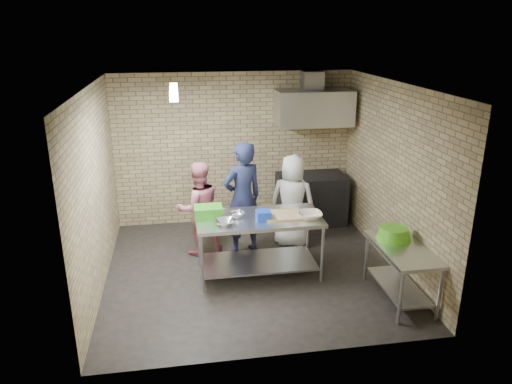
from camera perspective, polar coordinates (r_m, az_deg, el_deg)
floor at (r=7.30m, az=-0.53°, el=-9.12°), size 4.20×4.20×0.00m
ceiling at (r=6.47m, az=-0.60°, el=12.44°), size 4.20×4.20×0.00m
back_wall at (r=8.67m, az=-2.58°, el=5.07°), size 4.20×0.06×2.70m
front_wall at (r=4.93m, az=2.99°, el=-6.14°), size 4.20×0.06×2.70m
left_wall at (r=6.79m, az=-18.36°, el=0.07°), size 0.06×4.00×2.70m
right_wall at (r=7.37m, az=15.81°, el=1.79°), size 0.06×4.00×2.70m
prep_table at (r=7.01m, az=0.31°, el=-6.30°), size 1.77×0.88×0.88m
side_counter at (r=6.69m, az=16.60°, el=-9.14°), size 0.60×1.20×0.75m
stove at (r=8.86m, az=6.48°, el=-0.82°), size 1.20×0.70×0.90m
range_hood at (r=8.49m, az=6.81°, el=9.82°), size 1.30×0.60×0.60m
hood_duct at (r=8.58m, az=6.65°, el=12.95°), size 0.35×0.30×0.30m
wall_shelf at (r=8.79m, az=8.33°, el=8.88°), size 0.80×0.20×0.04m
fluorescent_fixture at (r=6.41m, az=-9.66°, el=11.57°), size 0.10×1.25×0.08m
green_crate at (r=6.85m, az=-5.64°, el=-2.32°), size 0.39×0.29×0.16m
blue_tub at (r=6.73m, az=0.88°, el=-2.74°), size 0.20×0.20×0.13m
cutting_board at (r=6.88m, az=3.23°, el=-2.72°), size 0.54×0.41×0.03m
mixing_bowl_a at (r=6.58m, az=-3.69°, el=-3.59°), size 0.28×0.28×0.07m
mixing_bowl_b at (r=6.83m, az=-2.23°, el=-2.70°), size 0.21×0.21×0.07m
ceramic_bowl at (r=6.83m, az=6.34°, el=-2.73°), size 0.34×0.34×0.08m
green_basin at (r=6.69m, az=15.91°, el=-4.70°), size 0.46×0.46×0.17m
bottle_red at (r=8.70m, az=6.77°, el=9.57°), size 0.07×0.07×0.18m
bottle_green at (r=8.82m, az=9.30°, el=9.49°), size 0.06×0.06×0.15m
man_navy at (r=7.50m, az=-1.59°, el=-0.78°), size 0.77×0.64×1.80m
woman_pink at (r=7.58m, az=-6.76°, el=-1.93°), size 0.84×0.72×1.49m
woman_white at (r=7.81m, az=4.30°, el=-1.06°), size 0.89×0.78×1.53m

